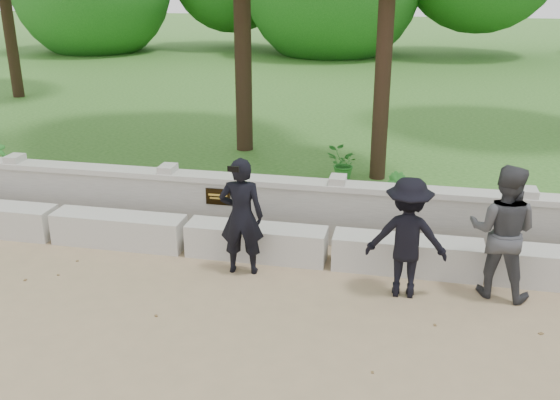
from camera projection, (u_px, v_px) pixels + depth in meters
The scene contains 9 objects.
ground at pixel (128, 321), 6.95m from camera, with size 80.00×80.00×0.00m, color #9B835F.
lawn at pixel (318, 89), 19.75m from camera, with size 40.00×22.00×0.25m, color #2C5B1D.
concrete_bench at pixel (186, 236), 8.61m from camera, with size 11.90×0.45×0.45m.
parapet_wall at pixel (202, 202), 9.17m from camera, with size 12.50×0.35×0.90m.
man_main at pixel (241, 216), 7.83m from camera, with size 0.60×0.54×1.53m.
visitor_left at pixel (503, 232), 7.26m from camera, with size 0.93×0.81×1.62m.
visitor_mid at pixel (407, 238), 7.28m from camera, with size 0.96×0.56×1.47m.
shrub_b at pixel (395, 193), 9.24m from camera, with size 0.34×0.28×0.62m, color #2B7A29.
shrub_c at pixel (342, 164), 10.74m from camera, with size 0.52×0.45×0.57m, color #2B7A29.
Camera 1 is at (2.91, -5.57, 3.67)m, focal length 40.00 mm.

